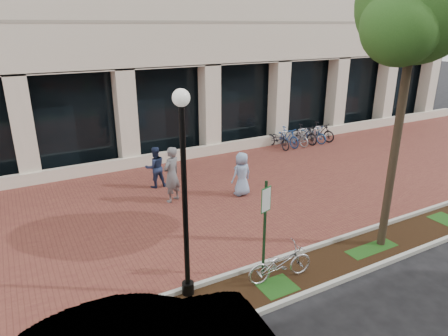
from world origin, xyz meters
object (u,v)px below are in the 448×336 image
parking_sign (265,218)px  lamppost (184,188)px  street_tree (416,12)px  pedestrian_mid (155,167)px  pedestrian_left (172,175)px  pedestrian_right (242,174)px  bollard (314,136)px  locked_bicycle (280,263)px  bike_rack_cluster (300,135)px

parking_sign → lamppost: 2.21m
street_tree → pedestrian_mid: bearing=120.5°
pedestrian_mid → pedestrian_left: bearing=94.5°
parking_sign → pedestrian_left: bearing=76.1°
parking_sign → pedestrian_left: (-0.28, 5.28, -0.61)m
lamppost → pedestrian_right: bearing=46.7°
pedestrian_mid → bollard: 9.19m
pedestrian_left → locked_bicycle: bearing=68.2°
locked_bicycle → pedestrian_mid: bearing=11.5°
locked_bicycle → bollard: size_ratio=1.84×
street_tree → locked_bicycle: (-3.57, 0.02, -5.72)m
locked_bicycle → pedestrian_left: bearing=12.3°
lamppost → parking_sign: bearing=-8.0°
pedestrian_right → bike_rack_cluster: (6.05, 4.16, -0.34)m
pedestrian_right → locked_bicycle: bearing=61.7°
lamppost → pedestrian_right: (4.05, 4.31, -1.86)m
bike_rack_cluster → pedestrian_right: bearing=-154.0°
parking_sign → bollard: parking_sign is taller
bollard → lamppost: bearing=-143.2°
parking_sign → pedestrian_mid: (-0.35, 6.81, -0.81)m
pedestrian_left → pedestrian_right: (2.42, -0.71, -0.19)m
pedestrian_mid → pedestrian_right: 3.34m
street_tree → pedestrian_mid: street_tree is taller
locked_bicycle → pedestrian_right: bearing=-14.3°
parking_sign → locked_bicycle: 1.23m
locked_bicycle → pedestrian_left: size_ratio=0.86×
pedestrian_right → street_tree: bearing=101.9°
parking_sign → locked_bicycle: size_ratio=1.49×
street_tree → bike_rack_cluster: size_ratio=2.18×
street_tree → pedestrian_right: bearing=109.4°
street_tree → pedestrian_left: size_ratio=3.88×
parking_sign → pedestrian_mid: size_ratio=1.59×
pedestrian_mid → pedestrian_right: pedestrian_right is taller
pedestrian_left → pedestrian_right: size_ratio=1.23×
lamppost → street_tree: (5.77, -0.59, 3.50)m
pedestrian_mid → street_tree: bearing=122.6°
pedestrian_left → pedestrian_mid: bearing=-115.1°
lamppost → bike_rack_cluster: lamppost is taller
parking_sign → lamppost: (-1.92, 0.27, 1.06)m
bollard → bike_rack_cluster: size_ratio=0.26×
pedestrian_left → pedestrian_right: pedestrian_left is taller
bollard → bike_rack_cluster: bearing=136.9°
lamppost → pedestrian_mid: bearing=76.5°
locked_bicycle → pedestrian_left: (-0.56, 5.58, 0.55)m
pedestrian_mid → pedestrian_right: size_ratio=0.99×
street_tree → pedestrian_right: (-1.72, 4.89, -5.36)m
pedestrian_mid → locked_bicycle: bearing=97.1°
pedestrian_mid → bike_rack_cluster: size_ratio=0.45×
parking_sign → bollard: bearing=26.4°
parking_sign → lamppost: size_ratio=0.54×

